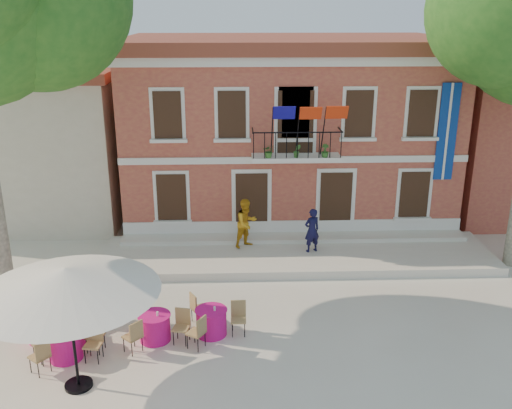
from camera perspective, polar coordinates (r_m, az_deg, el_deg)
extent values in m
plane|color=beige|center=(16.80, -1.20, -11.79)|extent=(90.00, 90.00, 0.00)
cube|color=#BA6643|center=(25.05, 2.96, 7.23)|extent=(13.00, 8.00, 7.00)
cube|color=brown|center=(24.57, 3.11, 15.82)|extent=(13.50, 8.50, 0.50)
cube|color=silver|center=(20.67, 4.09, 14.10)|extent=(13.30, 0.35, 0.35)
cube|color=silver|center=(20.74, 4.02, 4.72)|extent=(3.20, 0.90, 0.15)
cube|color=black|center=(20.13, 4.20, 7.20)|extent=(3.20, 0.04, 0.04)
cube|color=navy|center=(22.23, 18.57, 6.86)|extent=(0.70, 0.05, 3.60)
cube|color=#0F0B7F|center=(19.56, 1.71, 9.13)|extent=(0.76, 0.27, 0.47)
cube|color=red|center=(19.64, 4.36, 9.13)|extent=(0.76, 0.29, 0.47)
cube|color=red|center=(19.76, 6.99, 9.10)|extent=(0.76, 0.27, 0.47)
imported|color=#26591E|center=(20.29, 1.30, 5.36)|extent=(0.43, 0.37, 0.48)
imported|color=#26591E|center=(20.37, 4.13, 5.37)|extent=(0.26, 0.21, 0.48)
imported|color=#26591E|center=(20.50, 6.92, 5.37)|extent=(0.27, 0.27, 0.48)
cube|color=beige|center=(27.65, -21.87, 5.95)|extent=(9.00, 9.00, 6.00)
cube|color=brown|center=(27.19, -22.71, 12.52)|extent=(9.40, 9.40, 0.40)
cube|color=silver|center=(20.76, 4.14, -5.07)|extent=(14.00, 3.40, 0.30)
cylinder|color=black|center=(14.98, -17.30, -16.84)|extent=(0.67, 0.67, 0.08)
cylinder|color=black|center=(14.25, -17.84, -12.43)|extent=(0.07, 0.07, 2.77)
cone|color=white|center=(13.58, -18.45, -7.21)|extent=(4.21, 4.21, 0.61)
imported|color=black|center=(20.44, 5.62, -2.58)|extent=(0.70, 0.59, 1.63)
imported|color=orange|center=(20.74, -0.97, -1.88)|extent=(1.12, 1.08, 1.82)
cylinder|color=#D9148D|center=(16.90, -20.50, -11.46)|extent=(0.84, 0.84, 0.75)
cylinder|color=#D9148D|center=(16.71, -20.66, -10.32)|extent=(0.90, 0.90, 0.02)
cube|color=tan|center=(17.27, -22.61, -10.68)|extent=(0.53, 0.53, 0.95)
cube|color=tan|center=(16.20, -20.76, -12.47)|extent=(0.50, 0.50, 0.95)
cube|color=tan|center=(17.11, -18.25, -10.41)|extent=(0.59, 0.59, 0.95)
cylinder|color=#D9148D|center=(16.11, -10.08, -12.03)|extent=(0.84, 0.84, 0.75)
cylinder|color=#D9148D|center=(15.91, -10.16, -10.84)|extent=(0.90, 0.90, 0.02)
cube|color=tan|center=(15.83, -7.50, -12.06)|extent=(0.50, 0.50, 0.95)
cube|color=tan|center=(16.70, -10.55, -10.46)|extent=(0.53, 0.53, 0.95)
cube|color=tan|center=(15.67, -12.26, -12.71)|extent=(0.59, 0.59, 0.95)
cylinder|color=#D9148D|center=(16.32, -18.17, -12.31)|extent=(0.84, 0.84, 0.75)
cylinder|color=#D9148D|center=(16.13, -18.31, -11.14)|extent=(0.90, 0.90, 0.02)
cube|color=tan|center=(16.93, -18.24, -10.74)|extent=(0.52, 0.52, 0.95)
cube|color=tan|center=(15.99, -20.56, -12.89)|extent=(0.59, 0.59, 0.95)
cube|color=tan|center=(15.94, -15.81, -12.45)|extent=(0.51, 0.51, 0.95)
cylinder|color=#D9148D|center=(15.91, -18.52, -13.24)|extent=(0.84, 0.84, 0.75)
cylinder|color=#D9148D|center=(15.71, -18.67, -12.04)|extent=(0.90, 0.90, 0.02)
cube|color=tan|center=(15.53, -20.86, -13.95)|extent=(0.59, 0.59, 0.95)
cube|color=tan|center=(15.57, -15.99, -13.28)|extent=(0.48, 0.48, 0.95)
cube|color=tan|center=(16.50, -18.82, -11.62)|extent=(0.54, 0.54, 0.95)
cylinder|color=#D9148D|center=(16.16, -4.48, -11.66)|extent=(0.84, 0.84, 0.75)
cylinder|color=#D9148D|center=(15.96, -4.52, -10.48)|extent=(0.90, 0.90, 0.02)
cube|color=tan|center=(16.69, -5.68, -10.22)|extent=(0.57, 0.57, 0.95)
cube|color=tan|center=(15.58, -6.03, -12.56)|extent=(0.58, 0.58, 0.95)
cube|color=tan|center=(16.08, -1.77, -11.36)|extent=(0.43, 0.43, 0.95)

